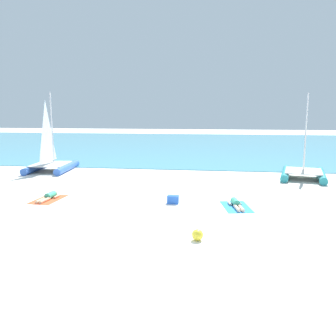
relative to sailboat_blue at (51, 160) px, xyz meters
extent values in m
plane|color=white|center=(8.88, -0.07, -0.81)|extent=(120.00, 120.00, 0.00)
cube|color=#4C9EB7|center=(8.88, 21.59, -0.78)|extent=(120.00, 40.00, 0.05)
cylinder|color=blue|center=(-1.09, 0.02, -0.57)|extent=(0.90, 4.17, 0.47)
cylinder|color=blue|center=(1.07, 0.24, -0.57)|extent=(0.90, 4.17, 0.47)
cube|color=silver|center=(0.01, -0.07, -0.30)|extent=(2.44, 2.86, 0.06)
cylinder|color=silver|center=(-0.05, 0.52, 2.14)|extent=(0.10, 0.10, 4.94)
pyramid|color=white|center=(0.05, -0.45, 1.99)|extent=(0.28, 2.17, 4.15)
cylinder|color=teal|center=(15.67, -0.03, -0.58)|extent=(1.32, 3.98, 0.46)
cylinder|color=teal|center=(17.71, -0.49, -0.58)|extent=(1.32, 3.98, 0.46)
cube|color=silver|center=(16.65, -0.45, -0.32)|extent=(2.60, 2.95, 0.06)
cylinder|color=silver|center=(16.77, 0.11, 2.02)|extent=(0.09, 0.09, 4.74)
pyramid|color=white|center=(16.56, -0.81, 1.88)|extent=(0.52, 2.05, 3.98)
cube|color=#EA5933|center=(3.58, -7.38, -0.80)|extent=(1.21, 1.96, 0.01)
cylinder|color=#3FB28C|center=(3.59, -7.18, -0.64)|extent=(0.34, 0.64, 0.30)
sphere|color=#D8AD84|center=(3.61, -6.77, -0.64)|extent=(0.22, 0.22, 0.22)
cylinder|color=#D8AD84|center=(3.46, -7.82, -0.72)|extent=(0.19, 0.79, 0.14)
cylinder|color=#D8AD84|center=(3.64, -7.84, -0.72)|extent=(0.19, 0.79, 0.14)
cylinder|color=#D8AD84|center=(3.38, -7.01, -0.73)|extent=(0.13, 0.46, 0.10)
cylinder|color=#D8AD84|center=(3.82, -7.04, -0.73)|extent=(0.13, 0.46, 0.10)
cube|color=#338CD8|center=(12.23, -7.45, -0.80)|extent=(1.42, 2.06, 0.01)
cylinder|color=#3FB28C|center=(12.19, -7.25, -0.64)|extent=(0.40, 0.66, 0.30)
sphere|color=beige|center=(12.12, -6.85, -0.64)|extent=(0.22, 0.22, 0.22)
cylinder|color=beige|center=(12.22, -7.91, -0.72)|extent=(0.27, 0.79, 0.14)
cylinder|color=beige|center=(12.39, -7.88, -0.72)|extent=(0.27, 0.79, 0.14)
cylinder|color=beige|center=(11.95, -7.14, -0.73)|extent=(0.18, 0.46, 0.10)
cylinder|color=beige|center=(12.38, -7.06, -0.73)|extent=(0.18, 0.46, 0.10)
sphere|color=yellow|center=(10.78, -11.55, -0.62)|extent=(0.36, 0.36, 0.36)
cube|color=blue|center=(9.45, -7.24, -0.63)|extent=(0.50, 0.36, 0.36)
camera|label=1|loc=(11.29, -21.87, 3.22)|focal=36.28mm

